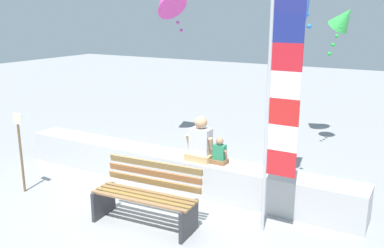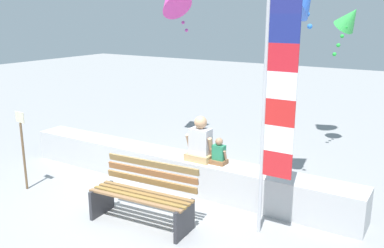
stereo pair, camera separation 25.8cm
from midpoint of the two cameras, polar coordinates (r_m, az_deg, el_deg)
ground_plane at (r=7.06m, az=-5.13°, el=-10.40°), size 40.00×40.00×0.00m
seawall_ledge at (r=7.57m, az=-1.37°, el=-6.18°), size 6.54×0.57×0.58m
park_bench at (r=6.24m, az=-5.38°, el=-9.69°), size 1.60×0.73×0.88m
person_adult at (r=7.08m, az=2.20°, el=-2.62°), size 0.50×0.37×0.77m
person_child at (r=6.96m, az=4.73°, el=-4.05°), size 0.29×0.21×0.45m
flag_banner at (r=5.52m, az=12.54°, el=3.61°), size 0.45×0.05×3.34m
kite_green at (r=9.56m, az=21.37°, el=13.18°), size 0.78×0.75×1.08m
sign_post at (r=7.73m, az=-21.13°, el=-2.62°), size 0.24×0.05×1.39m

